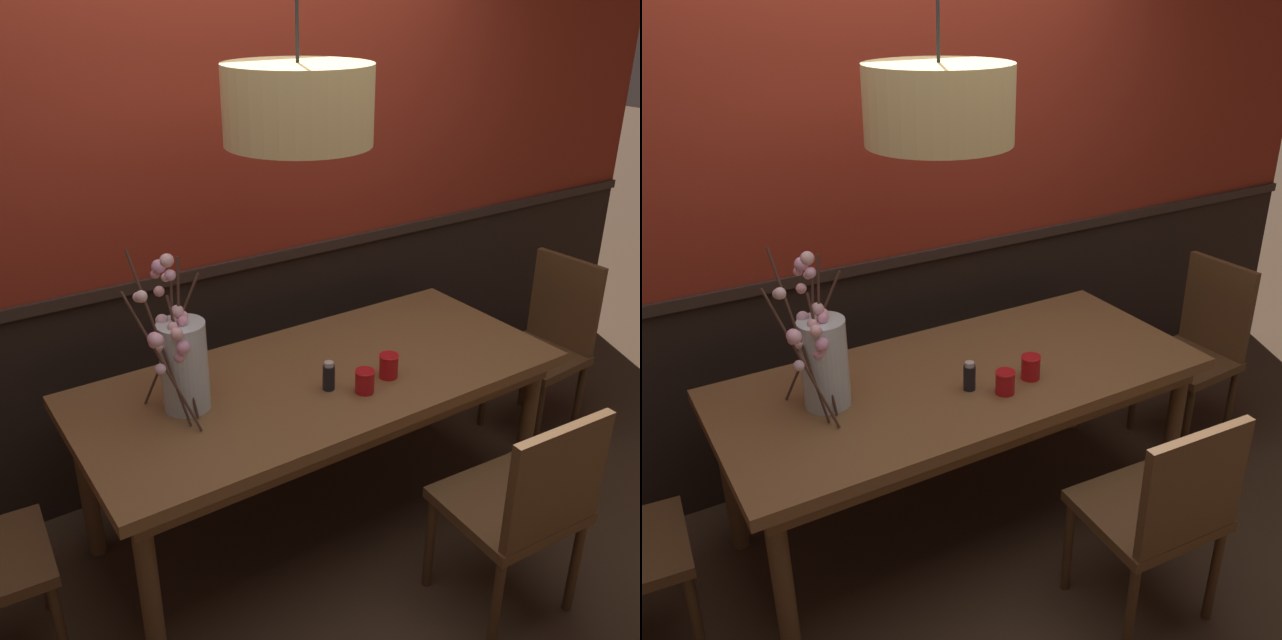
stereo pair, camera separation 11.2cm
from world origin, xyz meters
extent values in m
plane|color=#422D1E|center=(0.00, 0.00, 0.00)|extent=(24.00, 24.00, 0.00)
cube|color=black|center=(0.00, 0.73, 0.50)|extent=(5.45, 0.12, 1.01)
cube|color=#31241E|center=(0.00, 0.72, 1.03)|extent=(5.45, 0.14, 0.05)
cube|color=maroon|center=(0.00, 0.73, 1.85)|extent=(5.45, 0.12, 1.68)
cube|color=brown|center=(0.00, 0.00, 0.73)|extent=(1.99, 0.88, 0.05)
cube|color=brown|center=(0.00, 0.00, 0.67)|extent=(1.88, 0.77, 0.08)
cylinder|color=brown|center=(-0.90, -0.35, 0.35)|extent=(0.07, 0.07, 0.71)
cylinder|color=brown|center=(0.90, -0.35, 0.35)|extent=(0.07, 0.07, 0.71)
cylinder|color=brown|center=(-0.90, 0.35, 0.35)|extent=(0.07, 0.07, 0.71)
cylinder|color=brown|center=(0.90, 0.35, 0.35)|extent=(0.07, 0.07, 0.71)
cylinder|color=#492F1A|center=(-1.15, 0.15, 0.21)|extent=(0.04, 0.04, 0.43)
cylinder|color=#492F1A|center=(-1.18, -0.20, 0.21)|extent=(0.04, 0.04, 0.43)
cube|color=brown|center=(1.35, -0.01, 0.44)|extent=(0.43, 0.44, 0.04)
cube|color=brown|center=(1.53, 0.01, 0.71)|extent=(0.06, 0.39, 0.48)
cylinder|color=#492F1A|center=(1.19, -0.19, 0.21)|extent=(0.04, 0.04, 0.42)
cylinder|color=#492F1A|center=(1.17, 0.16, 0.21)|extent=(0.04, 0.04, 0.42)
cylinder|color=#492F1A|center=(1.53, -0.17, 0.21)|extent=(0.04, 0.04, 0.42)
cylinder|color=#492F1A|center=(1.51, 0.18, 0.21)|extent=(0.04, 0.04, 0.42)
cube|color=brown|center=(0.30, 0.78, 0.46)|extent=(0.45, 0.42, 0.04)
cube|color=brown|center=(0.31, 0.95, 0.70)|extent=(0.40, 0.06, 0.43)
cylinder|color=#492F1A|center=(0.47, 0.60, 0.22)|extent=(0.04, 0.04, 0.44)
cylinder|color=#492F1A|center=(0.10, 0.63, 0.22)|extent=(0.04, 0.04, 0.44)
cylinder|color=#492F1A|center=(0.49, 0.93, 0.22)|extent=(0.04, 0.04, 0.44)
cylinder|color=#492F1A|center=(0.13, 0.96, 0.22)|extent=(0.04, 0.04, 0.44)
cube|color=brown|center=(0.33, -0.76, 0.45)|extent=(0.48, 0.46, 0.04)
cube|color=brown|center=(0.32, -0.95, 0.69)|extent=(0.43, 0.06, 0.43)
cylinder|color=#492F1A|center=(0.15, -0.56, 0.22)|extent=(0.04, 0.04, 0.43)
cylinder|color=#492F1A|center=(0.54, -0.58, 0.22)|extent=(0.04, 0.04, 0.43)
cylinder|color=#492F1A|center=(0.13, -0.93, 0.22)|extent=(0.04, 0.04, 0.43)
cylinder|color=#492F1A|center=(0.52, -0.95, 0.22)|extent=(0.04, 0.04, 0.43)
cylinder|color=silver|center=(-0.55, 0.07, 0.93)|extent=(0.18, 0.18, 0.35)
cylinder|color=silver|center=(-0.55, 0.07, 0.80)|extent=(0.16, 0.16, 0.08)
cylinder|color=#472D23|center=(-0.58, 0.09, 1.01)|extent=(0.09, 0.14, 0.51)
sphere|color=#FBAFC9|center=(-0.57, 0.13, 1.05)|extent=(0.03, 0.03, 0.03)
sphere|color=#FBB1C7|center=(-0.59, 0.07, 1.02)|extent=(0.05, 0.05, 0.05)
sphere|color=#F0B8C9|center=(-0.56, 0.08, 1.06)|extent=(0.04, 0.04, 0.04)
sphere|color=#EAB7C9|center=(-0.60, 0.13, 1.10)|extent=(0.05, 0.05, 0.05)
cylinder|color=#472D23|center=(-0.66, -0.02, 1.01)|extent=(0.18, 0.21, 0.51)
sphere|color=#F9A7D2|center=(-0.68, -0.02, 1.11)|extent=(0.05, 0.05, 0.05)
sphere|color=#EFA7C7|center=(-0.68, -0.01, 1.09)|extent=(0.04, 0.04, 0.04)
sphere|color=#FDB9D2|center=(-0.68, -0.03, 1.11)|extent=(0.05, 0.05, 0.05)
sphere|color=#EDBAD2|center=(-0.68, -0.03, 1.00)|extent=(0.04, 0.04, 0.04)
cylinder|color=#472D23|center=(-0.57, 0.02, 0.99)|extent=(0.05, 0.12, 0.46)
sphere|color=#F4A6D2|center=(-0.58, -0.02, 1.05)|extent=(0.05, 0.05, 0.05)
sphere|color=#FDB8BE|center=(-0.60, -0.01, 1.10)|extent=(0.04, 0.04, 0.04)
sphere|color=#F6A6CD|center=(-0.59, 0.00, 1.01)|extent=(0.04, 0.04, 0.04)
cylinder|color=#472D23|center=(-0.57, 0.06, 1.05)|extent=(0.08, 0.07, 0.59)
sphere|color=#F8AEBB|center=(-0.54, 0.07, 1.12)|extent=(0.04, 0.04, 0.04)
sphere|color=#F2B2D3|center=(-0.57, 0.09, 1.28)|extent=(0.04, 0.04, 0.04)
sphere|color=beige|center=(-0.57, 0.10, 1.33)|extent=(0.05, 0.05, 0.05)
sphere|color=#F9B5BB|center=(-0.59, 0.04, 1.11)|extent=(0.04, 0.04, 0.04)
sphere|color=#F2BDCA|center=(-0.56, 0.07, 1.15)|extent=(0.05, 0.05, 0.05)
sphere|color=#FAA5C3|center=(-0.55, 0.05, 1.12)|extent=(0.04, 0.04, 0.04)
cylinder|color=#472D23|center=(-0.56, 0.15, 1.00)|extent=(0.25, 0.05, 0.49)
sphere|color=#FAAFC4|center=(-0.55, 0.27, 1.22)|extent=(0.04, 0.04, 0.04)
sphere|color=#F8AFBB|center=(-0.56, 0.22, 1.17)|extent=(0.04, 0.04, 0.04)
sphere|color=#FDB2D2|center=(-0.58, 0.19, 1.05)|extent=(0.05, 0.05, 0.05)
sphere|color=#EEA6CE|center=(-0.54, 0.26, 1.25)|extent=(0.05, 0.05, 0.05)
sphere|color=beige|center=(-0.54, 0.16, 1.06)|extent=(0.05, 0.05, 0.05)
sphere|color=#F8B7C1|center=(-0.53, 0.22, 1.22)|extent=(0.03, 0.03, 0.03)
cylinder|color=#472D23|center=(-0.65, 0.04, 1.07)|extent=(0.10, 0.23, 0.62)
sphere|color=#EFB8CB|center=(-0.70, 0.05, 1.24)|extent=(0.04, 0.04, 0.04)
sphere|color=beige|center=(-0.71, -0.01, 1.27)|extent=(0.04, 0.04, 0.04)
sphere|color=beige|center=(-0.65, 0.04, 1.04)|extent=(0.04, 0.04, 0.04)
cylinder|color=red|center=(0.07, -0.21, 0.80)|extent=(0.08, 0.08, 0.09)
torus|color=red|center=(0.07, -0.21, 0.84)|extent=(0.08, 0.08, 0.01)
cylinder|color=silver|center=(0.07, -0.21, 0.79)|extent=(0.05, 0.05, 0.05)
cylinder|color=red|center=(0.22, -0.17, 0.80)|extent=(0.08, 0.08, 0.10)
torus|color=red|center=(0.22, -0.17, 0.85)|extent=(0.08, 0.08, 0.01)
cylinder|color=silver|center=(0.22, -0.17, 0.79)|extent=(0.05, 0.05, 0.05)
cylinder|color=black|center=(-0.04, -0.12, 0.81)|extent=(0.05, 0.05, 0.10)
cylinder|color=beige|center=(-0.04, -0.12, 0.87)|extent=(0.04, 0.04, 0.02)
cylinder|color=tan|center=(-0.10, -0.02, 1.83)|extent=(0.51, 0.51, 0.27)
sphere|color=#F9EAB7|center=(-0.10, -0.02, 1.79)|extent=(0.14, 0.14, 0.14)
camera|label=1|loc=(-1.39, -2.12, 2.19)|focal=39.94mm
camera|label=2|loc=(-1.30, -2.18, 2.19)|focal=39.94mm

